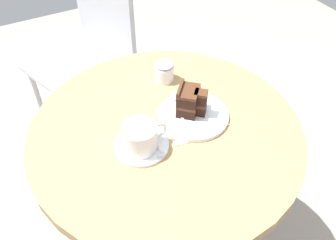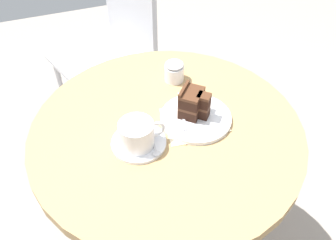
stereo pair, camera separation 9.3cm
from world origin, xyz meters
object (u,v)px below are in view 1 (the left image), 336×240
teaspoon (158,146)px  cake_slice (190,101)px  cake_plate (192,114)px  coffee_cup (140,137)px  napkin (192,119)px  sugar_pot (164,71)px  cafe_chair (92,42)px  saucer (141,145)px  fork (178,105)px

teaspoon → cake_slice: cake_slice is taller
cake_plate → coffee_cup: bearing=-166.4°
teaspoon → napkin: 0.14m
sugar_pot → cafe_chair: bearing=96.2°
saucer → cafe_chair: bearing=81.4°
teaspoon → cafe_chair: 0.85m
coffee_cup → cake_plate: 0.19m
saucer → coffee_cup: bearing=-119.8°
cake_slice → fork: size_ratio=0.61×
coffee_cup → fork: (0.16, 0.09, -0.03)m
saucer → coffee_cup: coffee_cup is taller
coffee_cup → cake_plate: bearing=13.6°
fork → napkin: (0.01, -0.06, -0.01)m
coffee_cup → fork: bearing=29.2°
coffee_cup → teaspoon: coffee_cup is taller
teaspoon → cake_plate: 0.16m
cake_plate → fork: bearing=112.7°
cake_plate → napkin: bearing=-122.6°
fork → cafe_chair: (-0.04, 0.71, -0.17)m
cake_plate → cafe_chair: size_ratio=0.21×
teaspoon → cake_plate: teaspoon is taller
saucer → fork: (0.16, 0.08, 0.01)m
saucer → coffee_cup: 0.04m
saucer → napkin: size_ratio=0.84×
saucer → fork: bearing=27.8°
cake_plate → cake_slice: size_ratio=2.15×
cake_slice → sugar_pot: cake_slice is taller
saucer → coffee_cup: size_ratio=1.18×
napkin → cake_slice: bearing=81.8°
fork → sugar_pot: size_ratio=2.25×
coffee_cup → sugar_pot: size_ratio=1.81×
cake_slice → cafe_chair: size_ratio=0.10×
fork → napkin: size_ratio=0.88×
saucer → cake_slice: cake_slice is taller
cake_slice → napkin: cake_slice is taller
fork → sugar_pot: (0.03, 0.14, 0.02)m
cake_plate → cake_slice: cake_slice is taller
cafe_chair → cake_plate: bearing=-15.4°
cake_slice → cake_plate: bearing=-63.1°
coffee_cup → cake_slice: cake_slice is taller
coffee_cup → cake_slice: size_ratio=1.32×
cafe_chair → sugar_pot: size_ratio=13.80×
teaspoon → cake_plate: bearing=121.7°
teaspoon → sugar_pot: sugar_pot is taller
cake_plate → napkin: (-0.01, -0.01, -0.00)m
coffee_cup → cake_plate: size_ratio=0.61×
saucer → cafe_chair: (0.12, 0.80, -0.16)m
cake_slice → napkin: 0.05m
saucer → teaspoon: 0.04m
coffee_cup → napkin: coffee_cup is taller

